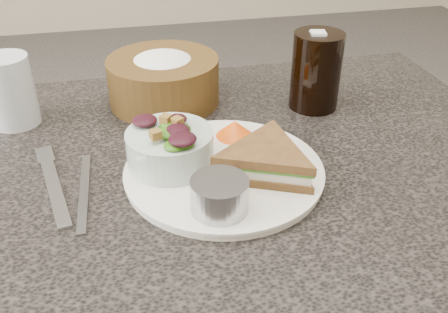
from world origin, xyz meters
TOP-DOWN VIEW (x-y plane):
  - dinner_plate at (0.03, -0.02)m, footprint 0.26×0.26m
  - sandwich at (0.08, -0.04)m, footprint 0.20×0.20m
  - salad_bowl at (-0.03, 0.01)m, footprint 0.15×0.15m
  - dressing_ramekin at (0.01, -0.10)m, footprint 0.07×0.07m
  - orange_wedge at (0.07, 0.06)m, footprint 0.08×0.08m
  - fork at (-0.19, -0.00)m, footprint 0.05×0.17m
  - knife at (-0.15, -0.02)m, footprint 0.02×0.17m
  - bread_basket at (-0.02, 0.22)m, footprint 0.21×0.21m
  - cola_glass at (0.23, 0.15)m, footprint 0.08×0.08m
  - water_glass at (-0.26, 0.20)m, footprint 0.10×0.10m

SIDE VIEW (x-z plane):
  - knife at x=-0.15m, z-range 0.75..0.75m
  - fork at x=-0.19m, z-range 0.75..0.75m
  - dinner_plate at x=0.03m, z-range 0.75..0.76m
  - orange_wedge at x=0.07m, z-range 0.76..0.79m
  - sandwich at x=0.08m, z-range 0.76..0.80m
  - dressing_ramekin at x=0.01m, z-range 0.76..0.80m
  - salad_bowl at x=-0.03m, z-range 0.76..0.83m
  - bread_basket at x=-0.02m, z-range 0.75..0.86m
  - water_glass at x=-0.26m, z-range 0.75..0.86m
  - cola_glass at x=0.23m, z-range 0.75..0.89m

